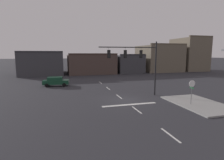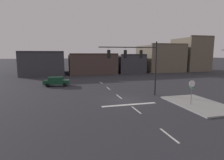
# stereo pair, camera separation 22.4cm
# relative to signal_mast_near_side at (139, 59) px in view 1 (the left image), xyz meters

# --- Properties ---
(ground_plane) EXTENTS (400.00, 400.00, 0.00)m
(ground_plane) POSITION_rel_signal_mast_near_side_xyz_m (-2.55, -1.60, -4.97)
(ground_plane) COLOR #2B2B30
(sidewalk_near_corner) EXTENTS (5.00, 8.00, 0.15)m
(sidewalk_near_corner) POSITION_rel_signal_mast_near_side_xyz_m (5.02, -5.60, -4.89)
(sidewalk_near_corner) COLOR gray
(sidewalk_near_corner) RESTS_ON ground
(stop_bar_paint) EXTENTS (6.40, 0.50, 0.01)m
(stop_bar_paint) POSITION_rel_signal_mast_near_side_xyz_m (-2.55, -3.60, -4.96)
(stop_bar_paint) COLOR silver
(stop_bar_paint) RESTS_ON ground
(lane_centreline) EXTENTS (0.16, 26.40, 0.01)m
(lane_centreline) POSITION_rel_signal_mast_near_side_xyz_m (-2.55, 0.40, -4.96)
(lane_centreline) COLOR silver
(lane_centreline) RESTS_ON ground
(signal_mast_near_side) EXTENTS (7.90, 0.50, 7.31)m
(signal_mast_near_side) POSITION_rel_signal_mast_near_side_xyz_m (0.00, 0.00, 0.00)
(signal_mast_near_side) COLOR black
(signal_mast_near_side) RESTS_ON ground
(stop_sign) EXTENTS (0.76, 0.64, 2.83)m
(stop_sign) POSITION_rel_signal_mast_near_side_xyz_m (3.88, -5.69, -2.82)
(stop_sign) COLOR #56565B
(stop_sign) RESTS_ON ground
(car_lot_nearside) EXTENTS (4.60, 2.30, 1.61)m
(car_lot_nearside) POSITION_rel_signal_mast_near_side_xyz_m (-10.92, 10.92, -4.11)
(car_lot_nearside) COLOR #143D28
(car_lot_nearside) RESTS_ON ground
(building_row) EXTENTS (56.34, 13.68, 11.16)m
(building_row) POSITION_rel_signal_mast_near_side_xyz_m (10.31, 31.29, -1.30)
(building_row) COLOR #38383D
(building_row) RESTS_ON ground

